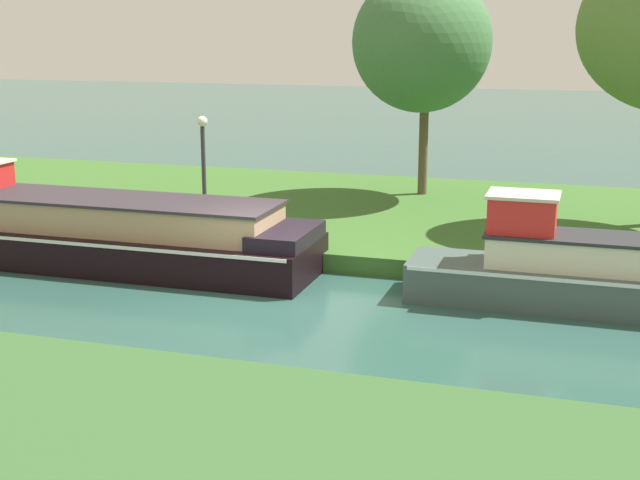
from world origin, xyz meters
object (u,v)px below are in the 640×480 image
black_barge (83,232)px  mooring_post_far (273,224)px  lamp_post (203,157)px  slate_narrowboat (622,276)px  willow_tree_left (422,42)px

black_barge → mooring_post_far: 4.13m
lamp_post → mooring_post_far: size_ratio=3.37×
black_barge → slate_narrowboat: (11.06, -0.00, -0.02)m
lamp_post → willow_tree_left: bearing=52.0°
slate_narrowboat → lamp_post: (-9.21, 2.27, 1.41)m
black_barge → slate_narrowboat: bearing=-0.0°
lamp_post → mooring_post_far: bearing=-21.2°
slate_narrowboat → lamp_post: 9.59m
lamp_post → mooring_post_far: (1.99, -0.77, -1.28)m
black_barge → willow_tree_left: bearing=51.6°
slate_narrowboat → willow_tree_left: willow_tree_left is taller
black_barge → lamp_post: bearing=50.8°
black_barge → lamp_post: size_ratio=4.17×
lamp_post → mooring_post_far: lamp_post is taller
black_barge → lamp_post: (1.86, 2.27, 1.40)m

